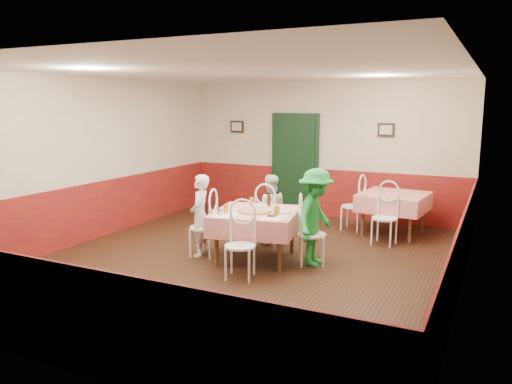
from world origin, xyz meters
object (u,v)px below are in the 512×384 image
at_px(main_table, 256,236).
at_px(pizza, 255,211).
at_px(glass_a, 226,209).
at_px(chair_right, 312,235).
at_px(diner_right, 316,217).
at_px(chair_far, 269,219).
at_px(beer_bottle, 269,199).
at_px(chair_near, 240,246).
at_px(chair_second_b, 385,218).
at_px(wallet, 272,216).
at_px(diner_far, 270,210).
at_px(glass_c, 252,201).
at_px(chair_second_a, 353,206).
at_px(second_table, 393,214).
at_px(chair_left, 203,227).
at_px(glass_b, 276,211).
at_px(diner_left, 200,215).

relative_size(main_table, pizza, 2.52).
relative_size(main_table, glass_a, 9.35).
xyz_separation_m(chair_right, glass_a, (-1.16, -0.51, 0.38)).
bearing_deg(diner_right, chair_far, 59.47).
relative_size(chair_right, pizza, 1.86).
bearing_deg(chair_far, beer_bottle, 110.99).
height_order(main_table, chair_near, chair_near).
xyz_separation_m(chair_second_b, wallet, (-1.21, -1.94, 0.32)).
xyz_separation_m(beer_bottle, diner_far, (-0.19, 0.45, -0.27)).
height_order(glass_c, diner_far, diner_far).
distance_m(chair_second_b, diner_right, 1.70).
bearing_deg(chair_near, chair_second_a, 64.17).
relative_size(glass_c, diner_right, 0.09).
height_order(second_table, chair_second_a, chair_second_a).
height_order(chair_right, pizza, chair_right).
height_order(chair_second_b, diner_right, diner_right).
relative_size(chair_left, pizza, 1.86).
xyz_separation_m(main_table, beer_bottle, (0.01, 0.43, 0.49)).
distance_m(chair_second_b, diner_far, 1.94).
bearing_deg(chair_right, glass_b, 100.98).
relative_size(chair_far, wallet, 8.18).
distance_m(chair_far, glass_a, 1.25).
bearing_deg(beer_bottle, wallet, -62.26).
height_order(glass_b, diner_left, diner_left).
bearing_deg(beer_bottle, chair_second_a, 68.16).
xyz_separation_m(chair_second_a, glass_a, (-1.15, -2.80, 0.38)).
bearing_deg(beer_bottle, diner_far, 112.73).
distance_m(chair_left, glass_c, 0.86).
distance_m(chair_near, beer_bottle, 1.34).
height_order(main_table, glass_a, glass_a).
bearing_deg(diner_far, chair_second_a, -148.20).
xyz_separation_m(second_table, chair_far, (-1.74, -1.62, 0.08)).
xyz_separation_m(chair_right, chair_near, (-0.67, -1.00, 0.00)).
distance_m(chair_right, chair_near, 1.20).
height_order(chair_right, diner_far, diner_far).
height_order(main_table, chair_second_b, chair_second_b).
xyz_separation_m(main_table, pizza, (0.02, -0.07, 0.40)).
relative_size(second_table, diner_right, 0.78).
bearing_deg(chair_far, second_table, -140.08).
height_order(pizza, glass_b, glass_b).
xyz_separation_m(main_table, wallet, (0.37, -0.24, 0.40)).
relative_size(chair_far, diner_far, 0.76).
bearing_deg(diner_far, glass_a, 57.51).
relative_size(pizza, glass_c, 3.75).
bearing_deg(chair_near, wallet, 57.00).
bearing_deg(glass_b, second_table, 65.77).
bearing_deg(diner_right, chair_left, 102.83).
distance_m(chair_right, diner_right, 0.27).
relative_size(chair_far, chair_second_b, 1.00).
distance_m(chair_second_b, beer_bottle, 2.06).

